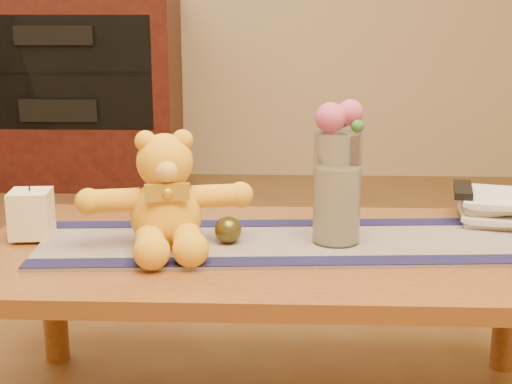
{
  "coord_description": "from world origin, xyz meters",
  "views": [
    {
      "loc": [
        0.01,
        -1.63,
        0.99
      ],
      "look_at": [
        -0.05,
        0.0,
        0.58
      ],
      "focal_mm": 51.14,
      "sensor_mm": 36.0,
      "label": 1
    }
  ],
  "objects_px": {
    "book_bottom": "(461,216)",
    "tv_remote": "(463,190)",
    "pillar_candle": "(31,214)",
    "teddy_bear": "(166,192)",
    "glass_vase": "(337,188)",
    "bronze_ball": "(228,230)"
  },
  "relations": [
    {
      "from": "book_bottom",
      "to": "tv_remote",
      "type": "distance_m",
      "value": 0.08
    },
    {
      "from": "tv_remote",
      "to": "pillar_candle",
      "type": "bearing_deg",
      "value": -158.09
    },
    {
      "from": "pillar_candle",
      "to": "tv_remote",
      "type": "relative_size",
      "value": 0.7
    },
    {
      "from": "teddy_bear",
      "to": "glass_vase",
      "type": "distance_m",
      "value": 0.4
    },
    {
      "from": "bronze_ball",
      "to": "tv_remote",
      "type": "bearing_deg",
      "value": 21.18
    },
    {
      "from": "bronze_ball",
      "to": "book_bottom",
      "type": "bearing_deg",
      "value": 21.93
    },
    {
      "from": "teddy_bear",
      "to": "bronze_ball",
      "type": "bearing_deg",
      "value": -5.82
    },
    {
      "from": "glass_vase",
      "to": "bronze_ball",
      "type": "relative_size",
      "value": 4.1
    },
    {
      "from": "teddy_bear",
      "to": "book_bottom",
      "type": "relative_size",
      "value": 1.68
    },
    {
      "from": "teddy_bear",
      "to": "book_bottom",
      "type": "bearing_deg",
      "value": 6.46
    },
    {
      "from": "teddy_bear",
      "to": "book_bottom",
      "type": "distance_m",
      "value": 0.79
    },
    {
      "from": "glass_vase",
      "to": "book_bottom",
      "type": "relative_size",
      "value": 1.17
    },
    {
      "from": "glass_vase",
      "to": "bronze_ball",
      "type": "height_order",
      "value": "glass_vase"
    },
    {
      "from": "bronze_ball",
      "to": "teddy_bear",
      "type": "bearing_deg",
      "value": -173.05
    },
    {
      "from": "teddy_bear",
      "to": "tv_remote",
      "type": "bearing_deg",
      "value": 5.82
    },
    {
      "from": "glass_vase",
      "to": "tv_remote",
      "type": "xyz_separation_m",
      "value": [
        0.34,
        0.21,
        -0.05
      ]
    },
    {
      "from": "glass_vase",
      "to": "book_bottom",
      "type": "height_order",
      "value": "glass_vase"
    },
    {
      "from": "tv_remote",
      "to": "book_bottom",
      "type": "bearing_deg",
      "value": 90.0
    },
    {
      "from": "glass_vase",
      "to": "tv_remote",
      "type": "distance_m",
      "value": 0.41
    },
    {
      "from": "book_bottom",
      "to": "tv_remote",
      "type": "relative_size",
      "value": 1.39
    },
    {
      "from": "pillar_candle",
      "to": "glass_vase",
      "type": "xyz_separation_m",
      "value": [
        0.73,
        -0.01,
        0.07
      ]
    },
    {
      "from": "book_bottom",
      "to": "tv_remote",
      "type": "height_order",
      "value": "tv_remote"
    }
  ]
}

